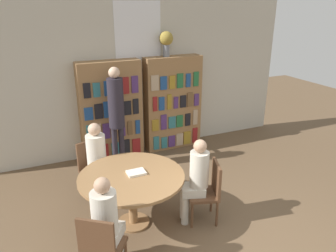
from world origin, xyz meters
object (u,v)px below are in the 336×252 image
at_px(seated_reader_left, 98,157).
at_px(flower_vase, 166,40).
at_px(seated_reader_back, 106,219).
at_px(librarian_standing, 116,109).
at_px(bookshelf_right, 173,103).
at_px(bookshelf_left, 111,111).
at_px(reading_table, 132,182).
at_px(chair_far_side, 208,189).
at_px(chair_near_camera, 101,246).
at_px(chair_left_side, 93,166).
at_px(seated_reader_right, 196,177).

bearing_deg(seated_reader_left, flower_vase, -159.35).
distance_m(seated_reader_back, librarian_standing, 2.54).
relative_size(bookshelf_right, librarian_standing, 1.01).
distance_m(bookshelf_left, seated_reader_back, 2.99).
relative_size(bookshelf_left, reading_table, 1.35).
xyz_separation_m(reading_table, chair_far_side, (0.98, -0.32, -0.17)).
relative_size(reading_table, librarian_standing, 0.75).
xyz_separation_m(flower_vase, librarian_standing, (-1.17, -0.51, -1.06)).
height_order(chair_near_camera, chair_left_side, same).
bearing_deg(flower_vase, seated_reader_back, -124.33).
bearing_deg(seated_reader_back, reading_table, 90.00).
relative_size(seated_reader_left, seated_reader_right, 1.01).
bearing_deg(chair_far_side, librarian_standing, 37.62).
bearing_deg(librarian_standing, bookshelf_right, 20.94).
distance_m(flower_vase, reading_table, 3.04).
xyz_separation_m(bookshelf_right, reading_table, (-1.59, -2.18, -0.29)).
height_order(seated_reader_left, librarian_standing, librarian_standing).
relative_size(chair_near_camera, seated_reader_right, 0.72).
height_order(reading_table, chair_far_side, chair_far_side).
height_order(chair_left_side, chair_far_side, same).
bearing_deg(seated_reader_left, bookshelf_right, -161.58).
height_order(chair_near_camera, seated_reader_left, seated_reader_left).
relative_size(bookshelf_right, flower_vase, 3.99).
distance_m(flower_vase, chair_near_camera, 4.04).
height_order(bookshelf_right, chair_near_camera, bookshelf_right).
bearing_deg(seated_reader_right, seated_reader_left, 62.91).
relative_size(bookshelf_left, seated_reader_back, 1.56).
bearing_deg(chair_near_camera, flower_vase, 91.83).
xyz_separation_m(chair_left_side, seated_reader_back, (-0.19, -1.68, 0.21)).
bearing_deg(bookshelf_left, seated_reader_back, -105.88).
bearing_deg(seated_reader_back, bookshelf_left, 110.37).
height_order(bookshelf_left, chair_far_side, bookshelf_left).
height_order(seated_reader_right, librarian_standing, librarian_standing).
relative_size(bookshelf_right, chair_left_side, 2.17).
distance_m(bookshelf_left, seated_reader_left, 1.49).
xyz_separation_m(flower_vase, seated_reader_left, (-1.72, -1.36, -1.49)).
bearing_deg(chair_near_camera, seated_reader_back, 90.00).
relative_size(bookshelf_left, chair_near_camera, 2.17).
bearing_deg(bookshelf_right, bookshelf_left, -179.98).
bearing_deg(bookshelf_left, reading_table, -98.06).
bearing_deg(chair_far_side, seated_reader_back, 122.10).
relative_size(seated_reader_back, librarian_standing, 0.65).
distance_m(flower_vase, librarian_standing, 1.66).
height_order(seated_reader_right, seated_reader_back, seated_reader_right).
relative_size(bookshelf_left, librarian_standing, 1.01).
height_order(bookshelf_left, seated_reader_back, bookshelf_left).
xyz_separation_m(flower_vase, seated_reader_back, (-1.96, -2.87, -1.51)).
bearing_deg(librarian_standing, bookshelf_left, 86.99).
bearing_deg(flower_vase, chair_near_camera, -124.42).
bearing_deg(reading_table, chair_far_side, -18.25).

